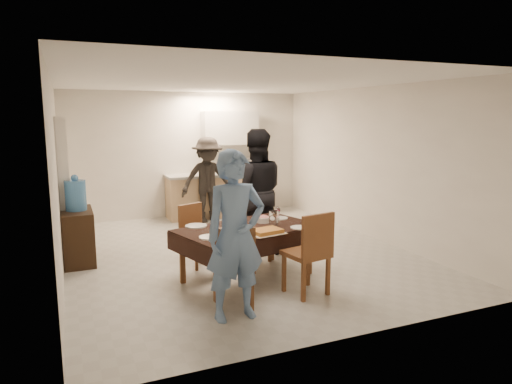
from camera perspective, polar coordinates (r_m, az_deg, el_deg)
floor at (r=7.17m, az=-2.33°, el=-7.60°), size 5.00×6.00×0.02m
ceiling at (r=6.87m, az=-2.48°, el=13.62°), size 5.00×6.00×0.02m
wall_back at (r=9.75m, az=-8.59°, el=4.64°), size 5.00×0.02×2.60m
wall_front at (r=4.25m, az=11.88°, el=-1.62°), size 5.00×0.02×2.60m
wall_left at (r=6.47m, az=-23.63°, el=1.55°), size 0.02×6.00×2.60m
wall_right at (r=8.11m, az=14.42°, el=3.49°), size 0.02×6.00×2.60m
stub_partition at (r=7.69m, az=-22.83°, el=0.86°), size 0.15×1.40×2.10m
kitchen_base_cabinet at (r=9.72m, az=-4.57°, el=-0.46°), size 2.20×0.60×0.86m
kitchen_worktop at (r=9.66m, az=-4.61°, el=2.20°), size 2.24×0.64×0.05m
upper_cabinet at (r=9.81m, az=-3.26°, el=7.98°), size 1.20×0.34×0.70m
dining_table at (r=5.91m, az=-1.08°, el=-4.73°), size 1.97×1.47×0.68m
chair_near_left at (r=5.02m, az=-2.30°, el=-8.24°), size 0.54×0.55×0.51m
chair_near_right at (r=5.37m, az=6.80°, el=-6.66°), size 0.53×0.54×0.55m
chair_far_left at (r=6.41m, az=-7.05°, el=-4.78°), size 0.51×0.53×0.47m
chair_far_right at (r=6.68m, az=0.43°, el=-3.46°), size 0.59×0.60×0.54m
console at (r=7.09m, az=-21.33°, el=-5.19°), size 0.42×0.84×0.77m
water_jug at (r=6.97m, az=-21.62°, el=-0.39°), size 0.29×0.29×0.43m
wine_bottle at (r=5.90m, az=-1.71°, el=-3.01°), size 0.07×0.07×0.29m
water_pitcher at (r=5.97m, az=2.23°, el=-3.31°), size 0.13×0.13×0.20m
savoury_tart at (r=5.59m, az=1.33°, el=-4.93°), size 0.48×0.39×0.05m
salad_bowl at (r=6.17m, az=0.89°, el=-3.47°), size 0.19×0.19×0.07m
mushroom_dish at (r=6.14m, az=-2.48°, el=-3.74°), size 0.19×0.19×0.03m
wine_glass_a at (r=5.47m, az=-5.48°, el=-4.56°), size 0.08×0.08×0.19m
wine_glass_b at (r=6.32m, az=2.72°, el=-2.66°), size 0.08×0.08×0.18m
wine_glass_c at (r=6.09m, az=-3.88°, el=-3.03°), size 0.09×0.09×0.21m
plate_near_left at (r=5.43m, az=-5.81°, el=-5.62°), size 0.26×0.26×0.01m
plate_near_right at (r=5.88m, az=5.47°, el=-4.45°), size 0.24×0.24×0.01m
plate_far_left at (r=5.99m, az=-7.50°, el=-4.22°), size 0.28×0.28×0.02m
plate_far_right at (r=6.40m, az=2.92°, el=-3.27°), size 0.24×0.24×0.01m
microwave at (r=9.92m, az=-0.11°, el=3.37°), size 0.50×0.34×0.28m
person_near at (r=4.71m, az=-2.57°, el=-5.48°), size 0.66×0.45×1.78m
person_far at (r=7.00m, az=-0.09°, el=0.06°), size 1.10×0.96×1.91m
person_kitchen at (r=9.12m, az=-6.04°, el=1.52°), size 1.10×0.63×1.70m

